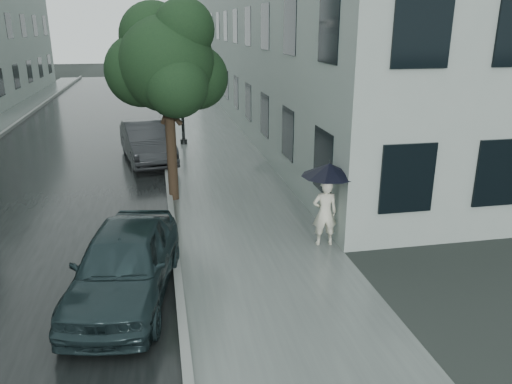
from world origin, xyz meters
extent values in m
plane|color=black|center=(0.00, 0.00, 0.00)|extent=(120.00, 120.00, 0.00)
cube|color=slate|center=(0.25, 12.00, 0.00)|extent=(3.50, 60.00, 0.01)
cube|color=slate|center=(-1.57, 12.00, 0.07)|extent=(0.15, 60.00, 0.15)
cube|color=black|center=(-5.08, 12.00, 0.00)|extent=(6.85, 60.00, 0.00)
cube|color=gray|center=(5.50, 19.50, 4.50)|extent=(7.00, 36.00, 9.00)
cube|color=black|center=(2.02, 19.50, 4.50)|extent=(0.08, 32.40, 7.20)
cube|color=black|center=(-10.32, 30.00, 4.00)|extent=(0.08, 16.20, 6.40)
imported|color=beige|center=(1.70, 2.00, 0.76)|extent=(0.58, 0.41, 1.50)
cylinder|color=black|center=(1.74, 1.96, 1.31)|extent=(0.02, 0.02, 0.60)
cone|color=black|center=(1.74, 1.96, 1.74)|extent=(1.36, 1.36, 0.28)
cylinder|color=black|center=(1.74, 1.96, 1.90)|extent=(0.02, 0.02, 0.08)
cylinder|color=black|center=(1.74, 1.96, 0.98)|extent=(0.03, 0.03, 0.06)
cylinder|color=#332619|center=(-1.45, 5.75, 1.37)|extent=(0.27, 0.27, 2.74)
sphere|color=#1A3618|center=(-1.45, 5.75, 3.70)|extent=(2.49, 2.49, 2.49)
sphere|color=#1A3618|center=(-0.68, 6.04, 3.31)|extent=(1.72, 1.72, 1.72)
sphere|color=#1A3618|center=(-2.12, 6.13, 3.51)|extent=(1.92, 1.92, 1.92)
sphere|color=#1A3618|center=(-1.26, 5.08, 3.21)|extent=(1.62, 1.62, 1.62)
sphere|color=#1A3618|center=(-1.74, 6.32, 4.37)|extent=(1.82, 1.82, 1.82)
sphere|color=#1A3618|center=(-0.98, 5.56, 4.56)|extent=(1.54, 1.54, 1.54)
cylinder|color=black|center=(-0.78, 12.59, 2.37)|extent=(0.12, 0.12, 4.75)
cylinder|color=black|center=(-0.78, 12.59, 0.10)|extent=(0.28, 0.28, 0.20)
cylinder|color=black|center=(-1.03, 12.62, 4.75)|extent=(0.51, 0.15, 0.08)
sphere|color=silver|center=(-1.32, 12.66, 4.70)|extent=(0.32, 0.32, 0.32)
imported|color=#1A292C|center=(-2.49, 0.50, 0.68)|extent=(2.23, 4.15, 1.34)
imported|color=black|center=(-2.20, 10.16, 0.70)|extent=(2.15, 4.37, 1.38)
camera|label=1|loc=(-1.76, -7.72, 4.66)|focal=35.00mm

